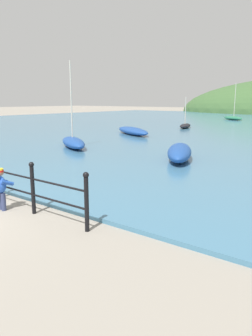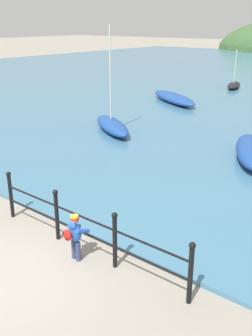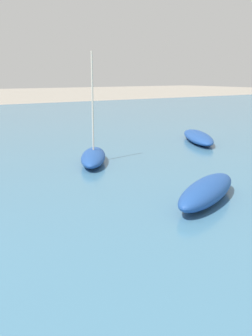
% 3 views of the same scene
% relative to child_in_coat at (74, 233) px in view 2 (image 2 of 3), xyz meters
% --- Properties ---
extents(ground_plane, '(200.00, 200.00, 0.00)m').
position_rel_child_in_coat_xyz_m(ground_plane, '(-0.57, -1.18, -0.61)').
color(ground_plane, gray).
extents(iron_railing, '(5.21, 0.12, 1.21)m').
position_rel_child_in_coat_xyz_m(iron_railing, '(-0.05, 0.32, 0.04)').
color(iron_railing, black).
rests_on(iron_railing, ground).
extents(child_in_coat, '(0.40, 0.55, 1.00)m').
position_rel_child_in_coat_xyz_m(child_in_coat, '(0.00, 0.00, 0.00)').
color(child_in_coat, navy).
rests_on(child_in_coat, ground).
extents(boat_blue_hull, '(2.53, 3.71, 0.64)m').
position_rel_child_in_coat_xyz_m(boat_blue_hull, '(0.36, 8.00, -0.19)').
color(boat_blue_hull, '#1E4793').
rests_on(boat_blue_hull, water).
extents(boat_nearest_quay, '(1.61, 3.00, 2.70)m').
position_rel_child_in_coat_xyz_m(boat_nearest_quay, '(-6.85, 22.27, -0.30)').
color(boat_nearest_quay, black).
rests_on(boat_nearest_quay, water).
extents(boat_twin_mast, '(4.76, 3.61, 0.51)m').
position_rel_child_in_coat_xyz_m(boat_twin_mast, '(-7.33, 15.06, -0.25)').
color(boat_twin_mast, '#1E4793').
rests_on(boat_twin_mast, water).
extents(boat_red_dinghy, '(3.50, 2.70, 4.42)m').
position_rel_child_in_coat_xyz_m(boat_red_dinghy, '(-5.79, 7.76, -0.22)').
color(boat_red_dinghy, '#1E4793').
rests_on(boat_red_dinghy, water).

